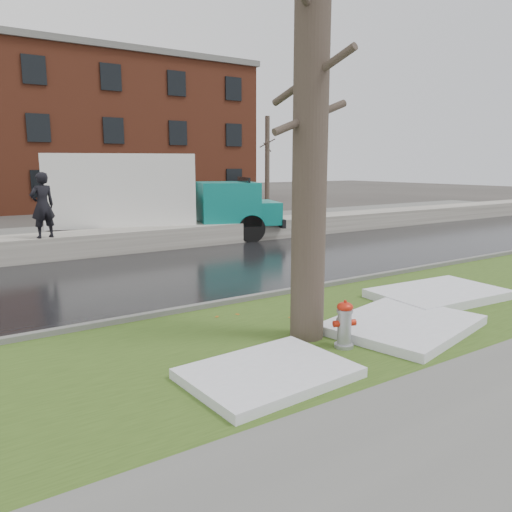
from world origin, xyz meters
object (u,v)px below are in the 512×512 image
worker (42,205)px  fire_hydrant (344,322)px  box_truck (151,196)px  tree (311,122)px

worker → fire_hydrant: bearing=91.0°
box_truck → worker: size_ratio=5.05×
tree → box_truck: bearing=80.6°
tree → worker: 10.03m
fire_hydrant → worker: (-2.45, 10.31, 1.27)m
box_truck → fire_hydrant: bearing=-78.9°
fire_hydrant → worker: worker is taller
box_truck → worker: box_truck is taller
tree → worker: (-2.27, 9.59, -1.85)m
tree → box_truck: size_ratio=0.71×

